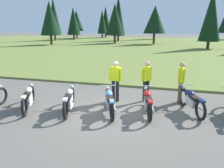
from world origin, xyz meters
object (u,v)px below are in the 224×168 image
(motorcycle_sky_blue, at_px, (110,101))
(motorcycle_navy, at_px, (191,101))
(rider_checking_bike, at_px, (115,79))
(motorcycle_red, at_px, (148,102))
(rider_in_hivis_vest, at_px, (146,79))
(rider_near_row_end, at_px, (181,80))
(motorcycle_cream, at_px, (28,98))
(motorcycle_silver, at_px, (69,100))

(motorcycle_sky_blue, xyz_separation_m, motorcycle_navy, (2.83, 0.84, 0.00))
(motorcycle_sky_blue, bearing_deg, rider_checking_bike, 94.91)
(motorcycle_red, xyz_separation_m, rider_in_hivis_vest, (-0.21, 1.34, 0.51))
(motorcycle_red, height_order, rider_in_hivis_vest, rider_in_hivis_vest)
(rider_near_row_end, bearing_deg, motorcycle_sky_blue, -144.56)
(motorcycle_cream, height_order, motorcycle_sky_blue, same)
(motorcycle_cream, bearing_deg, motorcycle_navy, 11.68)
(motorcycle_red, height_order, rider_near_row_end, rider_near_row_end)
(motorcycle_red, bearing_deg, rider_checking_bike, 145.22)
(motorcycle_silver, height_order, motorcycle_sky_blue, same)
(motorcycle_red, relative_size, rider_checking_bike, 1.24)
(rider_checking_bike, bearing_deg, rider_in_hivis_vest, 15.80)
(rider_in_hivis_vest, bearing_deg, motorcycle_sky_blue, -123.96)
(motorcycle_cream, relative_size, rider_near_row_end, 1.17)
(motorcycle_red, relative_size, rider_near_row_end, 1.24)
(motorcycle_sky_blue, distance_m, rider_near_row_end, 3.06)
(motorcycle_cream, height_order, motorcycle_red, same)
(motorcycle_navy, relative_size, rider_near_row_end, 1.20)
(motorcycle_sky_blue, xyz_separation_m, rider_near_row_end, (2.46, 1.75, 0.51))
(rider_near_row_end, bearing_deg, motorcycle_cream, -158.87)
(motorcycle_navy, bearing_deg, motorcycle_cream, -168.32)
(motorcycle_cream, height_order, rider_near_row_end, rider_near_row_end)
(rider_checking_bike, bearing_deg, motorcycle_navy, -8.94)
(motorcycle_sky_blue, bearing_deg, motorcycle_red, 13.16)
(motorcycle_sky_blue, height_order, motorcycle_red, same)
(motorcycle_red, height_order, rider_checking_bike, rider_checking_bike)
(motorcycle_navy, bearing_deg, rider_near_row_end, 112.13)
(motorcycle_red, xyz_separation_m, rider_checking_bike, (-1.43, 0.99, 0.51))
(motorcycle_silver, height_order, motorcycle_navy, same)
(motorcycle_red, height_order, motorcycle_navy, same)
(motorcycle_silver, xyz_separation_m, motorcycle_navy, (4.30, 1.05, 0.00))
(rider_near_row_end, xyz_separation_m, rider_checking_bike, (-2.57, -0.45, 0.00))
(motorcycle_silver, bearing_deg, motorcycle_cream, -173.96)
(motorcycle_cream, bearing_deg, motorcycle_silver, 6.04)
(motorcycle_red, bearing_deg, rider_in_hivis_vest, 98.86)
(motorcycle_sky_blue, height_order, rider_in_hivis_vest, rider_in_hivis_vest)
(motorcycle_silver, distance_m, motorcycle_navy, 4.43)
(rider_near_row_end, bearing_deg, rider_in_hivis_vest, -175.50)
(motorcycle_red, xyz_separation_m, rider_near_row_end, (1.14, 1.44, 0.51))
(motorcycle_navy, distance_m, rider_near_row_end, 1.11)
(motorcycle_sky_blue, bearing_deg, motorcycle_navy, 16.44)
(motorcycle_cream, xyz_separation_m, motorcycle_silver, (1.59, 0.17, 0.00))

